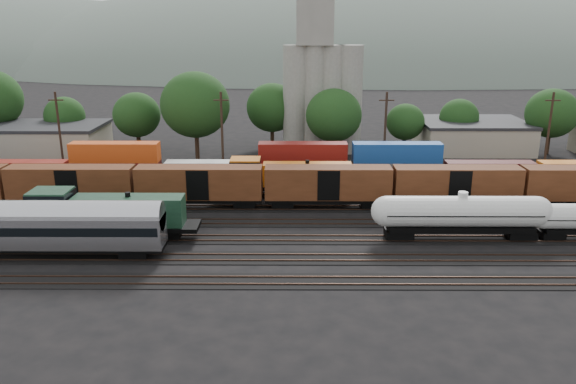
{
  "coord_description": "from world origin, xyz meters",
  "views": [
    {
      "loc": [
        -1.8,
        -59.47,
        21.77
      ],
      "look_at": [
        -2.16,
        2.0,
        3.0
      ],
      "focal_mm": 35.0,
      "sensor_mm": 36.0,
      "label": 1
    }
  ],
  "objects_px": {
    "green_locomotive": "(97,213)",
    "passenger_coach": "(36,225)",
    "orange_locomotive": "(282,176)",
    "grain_silo": "(322,86)",
    "tank_car_a": "(461,213)"
  },
  "relations": [
    {
      "from": "tank_car_a",
      "to": "grain_silo",
      "type": "xyz_separation_m",
      "value": [
        -12.39,
        41.0,
        8.38
      ]
    },
    {
      "from": "passenger_coach",
      "to": "grain_silo",
      "type": "bearing_deg",
      "value": 57.64
    },
    {
      "from": "tank_car_a",
      "to": "orange_locomotive",
      "type": "height_order",
      "value": "tank_car_a"
    },
    {
      "from": "tank_car_a",
      "to": "passenger_coach",
      "type": "xyz_separation_m",
      "value": [
        -41.54,
        -5.0,
        0.47
      ]
    },
    {
      "from": "green_locomotive",
      "to": "passenger_coach",
      "type": "bearing_deg",
      "value": -129.32
    },
    {
      "from": "grain_silo",
      "to": "orange_locomotive",
      "type": "bearing_deg",
      "value": -103.47
    },
    {
      "from": "passenger_coach",
      "to": "orange_locomotive",
      "type": "relative_size",
      "value": 1.28
    },
    {
      "from": "green_locomotive",
      "to": "tank_car_a",
      "type": "distance_m",
      "value": 37.45
    },
    {
      "from": "green_locomotive",
      "to": "passenger_coach",
      "type": "relative_size",
      "value": 0.78
    },
    {
      "from": "orange_locomotive",
      "to": "grain_silo",
      "type": "distance_m",
      "value": 28.08
    },
    {
      "from": "passenger_coach",
      "to": "orange_locomotive",
      "type": "xyz_separation_m",
      "value": [
        22.92,
        20.0,
        -0.67
      ]
    },
    {
      "from": "green_locomotive",
      "to": "grain_silo",
      "type": "bearing_deg",
      "value": 58.57
    },
    {
      "from": "green_locomotive",
      "to": "grain_silo",
      "type": "relative_size",
      "value": 0.65
    },
    {
      "from": "orange_locomotive",
      "to": "green_locomotive",
      "type": "bearing_deg",
      "value": -141.46
    },
    {
      "from": "tank_car_a",
      "to": "grain_silo",
      "type": "height_order",
      "value": "grain_silo"
    }
  ]
}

